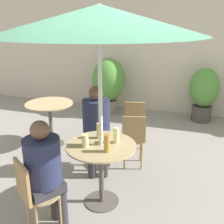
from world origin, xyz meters
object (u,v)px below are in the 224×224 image
object	(u,v)px
cafe_table_far	(50,113)
seated_person_0	(96,124)
beer_glass_1	(99,131)
cafe_table_near	(101,158)
potted_plant_1	(204,92)
beer_glass_0	(116,135)
potted_plant_0	(109,82)
umbrella	(99,20)
bistro_chair_4	(133,136)
bistro_chair_1	(33,191)
bistro_chair_2	(134,119)
beer_glass_3	(107,143)
beer_glass_2	(85,141)
seated_person_1	(45,168)
bistro_chair_0	(96,135)

from	to	relation	value
cafe_table_far	seated_person_0	size ratio (longest dim) A/B	0.63
beer_glass_1	cafe_table_near	bearing A→B (deg)	-63.99
potted_plant_1	beer_glass_0	bearing A→B (deg)	-107.56
potted_plant_0	umbrella	bearing A→B (deg)	-73.09
potted_plant_0	bistro_chair_4	bearing A→B (deg)	-63.47
bistro_chair_1	bistro_chair_4	xyz separation A→B (m)	(0.63, 1.53, 0.00)
umbrella	cafe_table_near	bearing A→B (deg)	-56.31
potted_plant_1	beer_glass_1	bearing A→B (deg)	-111.57
cafe_table_far	seated_person_0	bearing A→B (deg)	-28.92
beer_glass_0	beer_glass_1	xyz separation A→B (m)	(-0.22, 0.06, 0.00)
cafe_table_far	cafe_table_near	bearing A→B (deg)	-41.37
bistro_chair_2	potted_plant_0	size ratio (longest dim) A/B	0.65
bistro_chair_1	beer_glass_1	xyz separation A→B (m)	(0.38, 0.82, 0.34)
beer_glass_1	beer_glass_3	bearing A→B (deg)	-56.66
beer_glass_2	beer_glass_1	bearing A→B (deg)	76.19
bistro_chair_1	seated_person_1	distance (m)	0.24
bistro_chair_0	bistro_chair_2	world-z (taller)	same
bistro_chair_4	beer_glass_3	distance (m)	1.06
beer_glass_1	beer_glass_2	bearing A→B (deg)	-103.81
beer_glass_2	potted_plant_0	bearing A→B (deg)	104.00
beer_glass_2	beer_glass_3	xyz separation A→B (m)	(0.26, -0.03, 0.02)
cafe_table_far	bistro_chair_0	world-z (taller)	bistro_chair_0
bistro_chair_2	umbrella	bearing A→B (deg)	73.19
seated_person_1	beer_glass_3	size ratio (longest dim) A/B	6.22
bistro_chair_2	bistro_chair_4	world-z (taller)	same
bistro_chair_0	seated_person_0	world-z (taller)	seated_person_0
bistro_chair_2	beer_glass_0	world-z (taller)	beer_glass_0
bistro_chair_0	beer_glass_3	xyz separation A→B (m)	(0.46, -0.86, 0.34)
seated_person_1	beer_glass_2	world-z (taller)	seated_person_1
potted_plant_1	bistro_chair_0	bearing A→B (deg)	-120.67
potted_plant_1	umbrella	size ratio (longest dim) A/B	0.52
seated_person_0	cafe_table_far	bearing A→B (deg)	125.73
cafe_table_far	bistro_chair_1	distance (m)	2.06
beer_glass_3	umbrella	world-z (taller)	umbrella
bistro_chair_4	seated_person_1	xyz separation A→B (m)	(-0.55, -1.41, 0.20)
cafe_table_near	seated_person_0	xyz separation A→B (m)	(-0.29, 0.60, 0.15)
beer_glass_3	umbrella	xyz separation A→B (m)	(-0.12, 0.13, 1.21)
beer_glass_0	beer_glass_3	bearing A→B (deg)	-97.04
bistro_chair_0	beer_glass_3	world-z (taller)	beer_glass_3
beer_glass_2	beer_glass_3	world-z (taller)	beer_glass_3
bistro_chair_1	beer_glass_0	xyz separation A→B (m)	(0.60, 0.77, 0.34)
beer_glass_3	cafe_table_far	bearing A→B (deg)	137.92
beer_glass_1	bistro_chair_2	bearing A→B (deg)	85.29
cafe_table_near	beer_glass_1	xyz separation A→B (m)	(-0.08, 0.16, 0.26)
bistro_chair_1	seated_person_1	size ratio (longest dim) A/B	0.70
cafe_table_far	beer_glass_1	size ratio (longest dim) A/B	4.31
seated_person_0	beer_glass_2	world-z (taller)	seated_person_0
bistro_chair_2	seated_person_1	size ratio (longest dim) A/B	0.70
bistro_chair_0	beer_glass_1	bearing A→B (deg)	-90.19
beer_glass_3	potted_plant_1	world-z (taller)	potted_plant_1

